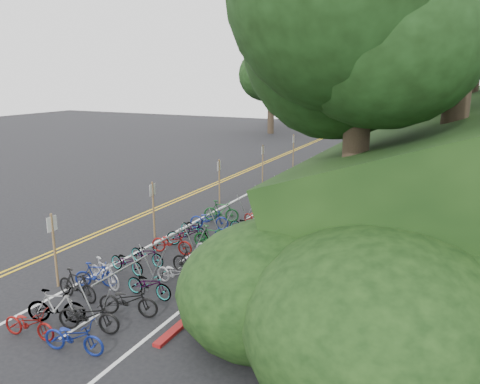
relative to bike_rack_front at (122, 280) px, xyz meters
name	(u,v)px	position (x,y,z in m)	size (l,w,h in m)	color
ground	(56,278)	(-3.51, 0.61, -0.88)	(120.00, 120.00, 0.00)	black
road_markings	(212,208)	(-2.88, 10.71, -0.88)	(7.47, 80.00, 0.01)	gold
red_curb	(315,210)	(2.19, 12.61, -0.83)	(0.25, 28.00, 0.10)	maroon
embankment	(475,153)	(9.45, 19.65, 1.68)	(14.30, 48.14, 9.11)	black
tree_cluster	(433,9)	(6.25, 22.65, 9.98)	(31.88, 53.57, 17.37)	#2D2319
bike_rack_front	(122,280)	(0.00, 0.00, 0.00)	(1.18, 2.55, 1.26)	gray
bike_racks_rest	(274,186)	(-0.51, 13.61, -0.03)	(1.14, 23.00, 1.17)	gray
signpost_near	(54,245)	(-2.94, 0.19, 0.58)	(0.08, 0.40, 2.56)	brown
signposts_rest	(243,169)	(-2.91, 14.61, 0.55)	(0.08, 18.40, 2.50)	brown
bike_front	(96,275)	(-1.75, 0.74, -0.45)	(1.45, 0.41, 0.87)	navy
bike_valet	(170,256)	(-0.41, 3.14, -0.42)	(3.12, 13.19, 1.07)	maroon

